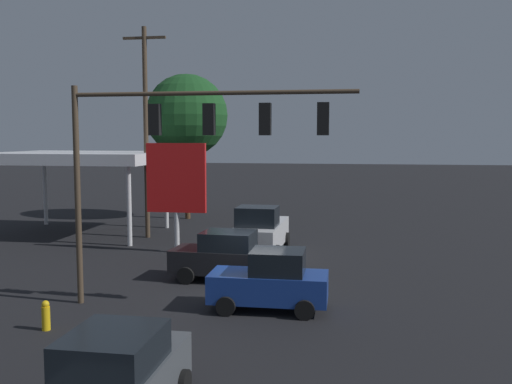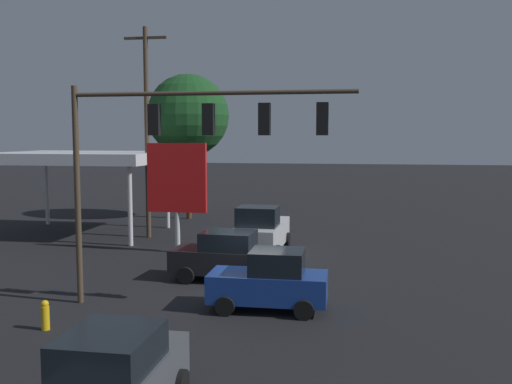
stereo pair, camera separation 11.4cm
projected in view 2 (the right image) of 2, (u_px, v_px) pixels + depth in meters
The scene contains 11 objects.
ground_plane at pixel (246, 295), 20.27m from camera, with size 200.00×200.00×0.00m, color black.
traffic_signal_assembly at pixel (184, 138), 18.17m from camera, with size 9.27×0.43×7.26m.
utility_pole at pixel (147, 128), 31.28m from camera, with size 2.40×0.26×11.53m.
gas_station_canopy at pixel (83, 158), 32.57m from camera, with size 9.25×7.19×4.72m.
price_sign at pixel (177, 180), 27.36m from camera, with size 2.91×0.27×5.30m.
sedan_far at pixel (228, 256), 22.22m from camera, with size 4.48×2.23×1.93m.
sedan_waiting at pixel (111, 382), 10.83m from camera, with size 2.06×4.40×1.93m.
pickup_parked at pixel (261, 232), 26.99m from camera, with size 2.35×5.24×2.40m.
hatchback_crossing at pixel (270, 281), 18.41m from camera, with size 3.82×1.99×1.97m.
street_tree at pixel (188, 116), 38.46m from camera, with size 5.54×5.54×9.81m.
fire_hydrant at pixel (45, 315), 16.54m from camera, with size 0.24×0.24×0.88m.
Camera 2 is at (-3.74, 19.47, 5.59)m, focal length 40.00 mm.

